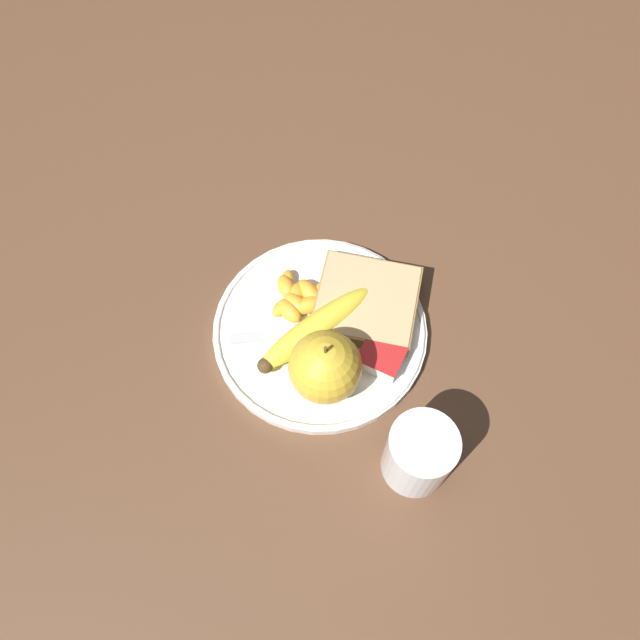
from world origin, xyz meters
The scene contains 18 objects.
ground_plane centered at (0.00, 0.00, 0.00)m, with size 3.00×3.00×0.00m, color brown.
plate centered at (0.00, 0.00, 0.01)m, with size 0.25×0.25×0.01m.
juice_glass centered at (0.16, -0.10, 0.04)m, with size 0.07×0.07×0.09m.
apple centered at (0.03, -0.06, 0.05)m, with size 0.08×0.08×0.09m.
banana centered at (0.00, -0.01, 0.03)m, with size 0.10×0.16×0.03m.
bread_slice centered at (0.04, 0.05, 0.02)m, with size 0.14×0.13×0.02m.
fork centered at (0.00, -0.01, 0.01)m, with size 0.15×0.11×0.00m.
jam_packet centered at (0.08, -0.01, 0.02)m, with size 0.05×0.04×0.02m.
orange_segment_0 centered at (-0.04, 0.01, 0.02)m, with size 0.04×0.03×0.02m.
orange_segment_1 centered at (-0.01, 0.05, 0.02)m, with size 0.04×0.04×0.02m.
orange_segment_2 centered at (-0.06, 0.03, 0.02)m, with size 0.04×0.04×0.02m.
orange_segment_3 centered at (-0.04, 0.00, 0.02)m, with size 0.04×0.03×0.02m.
orange_segment_4 centered at (0.01, 0.01, 0.02)m, with size 0.02×0.04×0.02m.
orange_segment_5 centered at (-0.03, 0.03, 0.02)m, with size 0.04×0.03×0.02m.
orange_segment_6 centered at (-0.04, 0.02, 0.02)m, with size 0.02×0.03×0.02m.
orange_segment_7 centered at (-0.05, 0.00, 0.02)m, with size 0.02×0.03×0.01m.
orange_segment_8 centered at (-0.06, 0.04, 0.02)m, with size 0.02×0.03×0.01m.
orange_segment_9 centered at (-0.02, 0.02, 0.02)m, with size 0.04×0.04×0.02m.
Camera 1 is at (0.14, -0.29, 0.65)m, focal length 35.00 mm.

